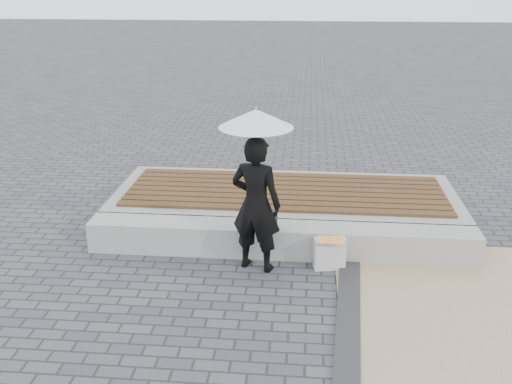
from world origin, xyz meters
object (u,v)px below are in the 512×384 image
at_px(woman, 256,204).
at_px(handbag, 263,219).
at_px(parasol, 256,118).
at_px(seating_ledge, 281,239).
at_px(canvas_tote, 330,253).

height_order(woman, handbag, woman).
distance_m(woman, parasol, 1.05).
distance_m(seating_ledge, handbag, 0.41).
height_order(seating_ledge, parasol, parasol).
xyz_separation_m(seating_ledge, canvas_tote, (0.62, -0.35, -0.00)).
bearing_deg(woman, parasol, 15.95).
relative_size(seating_ledge, handbag, 14.05).
distance_m(seating_ledge, canvas_tote, 0.71).
distance_m(seating_ledge, woman, 0.82).
xyz_separation_m(woman, canvas_tote, (0.90, 0.07, -0.64)).
bearing_deg(canvas_tote, seating_ledge, 139.61).
bearing_deg(handbag, parasol, -82.29).
height_order(seating_ledge, woman, woman).
bearing_deg(handbag, canvas_tote, 2.78).
height_order(seating_ledge, handbag, handbag).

